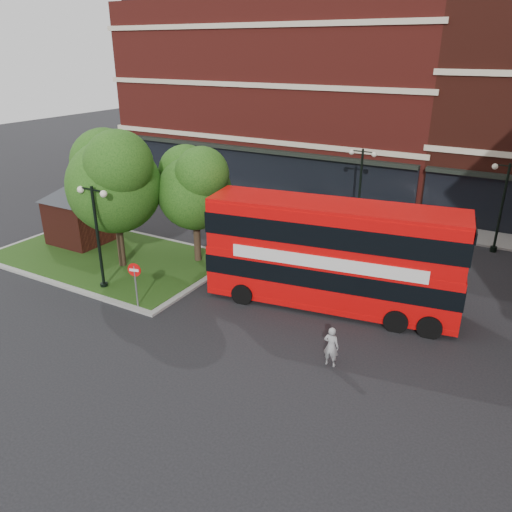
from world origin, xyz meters
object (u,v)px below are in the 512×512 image
Objects in this scene: woman at (331,347)px; car_silver at (306,203)px; bus at (332,249)px; car_white at (381,220)px.

woman is 18.26m from car_silver.
car_silver is (-8.38, 16.23, -0.15)m from woman.
bus reaches higher than car_white.
bus is at bearing -67.69° from woman.
car_silver is (-6.61, 12.00, -2.07)m from bus.
car_silver is at bearing 109.91° from bus.
bus is 2.29× the size of car_white.
car_white is at bearing -80.21° from woman.
car_white is at bearing 85.91° from bus.
car_white is (5.72, -1.50, 0.16)m from car_silver.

